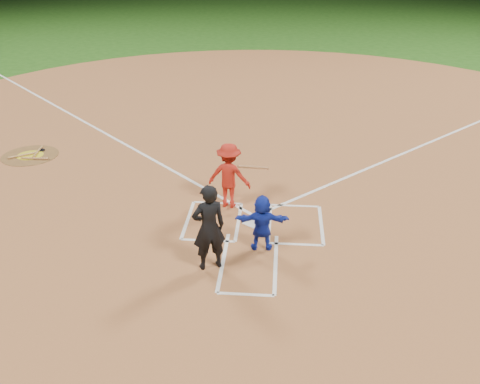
# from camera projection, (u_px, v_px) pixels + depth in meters

# --- Properties ---
(ground) EXTENTS (120.00, 120.00, 0.00)m
(ground) POSITION_uv_depth(u_px,v_px,m) (254.00, 223.00, 12.70)
(ground) COLOR #1E4C13
(ground) RESTS_ON ground
(home_plate_dirt) EXTENTS (28.00, 28.00, 0.01)m
(home_plate_dirt) POSITION_uv_depth(u_px,v_px,m) (264.00, 135.00, 18.05)
(home_plate_dirt) COLOR #955831
(home_plate_dirt) RESTS_ON ground
(home_plate) EXTENTS (0.60, 0.60, 0.02)m
(home_plate) POSITION_uv_depth(u_px,v_px,m) (254.00, 222.00, 12.69)
(home_plate) COLOR white
(home_plate) RESTS_ON home_plate_dirt
(on_deck_circle) EXTENTS (1.70, 1.70, 0.01)m
(on_deck_circle) POSITION_uv_depth(u_px,v_px,m) (30.00, 155.00, 16.40)
(on_deck_circle) COLOR brown
(on_deck_circle) RESTS_ON home_plate_dirt
(on_deck_logo) EXTENTS (0.80, 0.80, 0.00)m
(on_deck_logo) POSITION_uv_depth(u_px,v_px,m) (30.00, 155.00, 16.40)
(on_deck_logo) COLOR gold
(on_deck_logo) RESTS_ON on_deck_circle
(on_deck_bat_a) EXTENTS (0.16, 0.84, 0.06)m
(on_deck_bat_a) POSITION_uv_depth(u_px,v_px,m) (38.00, 151.00, 16.60)
(on_deck_bat_a) COLOR #A2743B
(on_deck_bat_a) RESTS_ON on_deck_circle
(on_deck_bat_b) EXTENTS (0.71, 0.55, 0.06)m
(on_deck_bat_b) POSITION_uv_depth(u_px,v_px,m) (22.00, 155.00, 16.31)
(on_deck_bat_b) COLOR #A9743E
(on_deck_bat_b) RESTS_ON on_deck_circle
(on_deck_bat_c) EXTENTS (0.84, 0.07, 0.06)m
(on_deck_bat_c) POSITION_uv_depth(u_px,v_px,m) (35.00, 158.00, 16.10)
(on_deck_bat_c) COLOR #A1693B
(on_deck_bat_c) RESTS_ON on_deck_circle
(bat_weight_donut) EXTENTS (0.19, 0.19, 0.05)m
(bat_weight_donut) POSITION_uv_depth(u_px,v_px,m) (42.00, 150.00, 16.73)
(bat_weight_donut) COLOR black
(bat_weight_donut) RESTS_ON on_deck_circle
(catcher) EXTENTS (1.19, 0.44, 1.26)m
(catcher) POSITION_uv_depth(u_px,v_px,m) (262.00, 223.00, 11.39)
(catcher) COLOR #162CB5
(catcher) RESTS_ON home_plate_dirt
(umpire) EXTENTS (0.80, 0.68, 1.87)m
(umpire) POSITION_uv_depth(u_px,v_px,m) (209.00, 227.00, 10.62)
(umpire) COLOR black
(umpire) RESTS_ON home_plate_dirt
(chalk_markings) EXTENTS (28.35, 17.32, 0.01)m
(chalk_markings) POSITION_uv_depth(u_px,v_px,m) (263.00, 142.00, 17.41)
(chalk_markings) COLOR white
(chalk_markings) RESTS_ON home_plate_dirt
(batter_at_plate) EXTENTS (1.55, 0.80, 1.66)m
(batter_at_plate) POSITION_uv_depth(u_px,v_px,m) (229.00, 176.00, 13.09)
(batter_at_plate) COLOR #B31F13
(batter_at_plate) RESTS_ON home_plate_dirt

